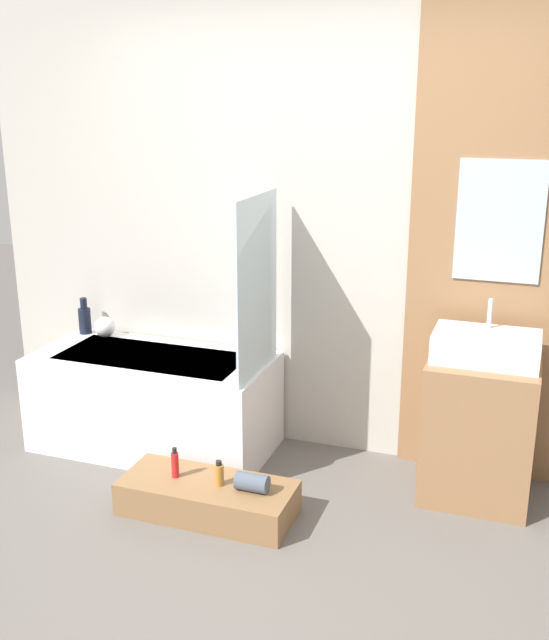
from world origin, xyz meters
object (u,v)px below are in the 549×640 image
Objects in this scene: wooden_step_bench at (208,498)px; sink at (486,347)px; bathtub at (154,401)px; vase_tall_dark at (85,319)px; vase_round_light at (105,327)px; bottle_soap_primary at (175,464)px; bottle_soap_secondary at (219,474)px.

sink is (1.24, 0.65, 0.73)m from wooden_step_bench.
bathtub reaches higher than wooden_step_bench.
vase_tall_dark is (-1.21, 0.83, 0.58)m from wooden_step_bench.
vase_round_light is at bearing 153.91° from bathtub.
bathtub reaches higher than bottle_soap_primary.
bottle_soap_primary is at bearing -38.68° from vase_tall_dark.
bottle_soap_secondary is at bearing 0.00° from bottle_soap_primary.
bathtub is 10.62× the size of bottle_soap_secondary.
wooden_step_bench is at bearing 0.00° from bottle_soap_primary.
wooden_step_bench is at bearing -44.03° from bathtub.
bottle_soap_primary reaches higher than bottle_soap_secondary.
wooden_step_bench is at bearing -34.40° from vase_tall_dark.
vase_tall_dark is 1.76× the size of bottle_soap_secondary.
bottle_soap_primary is (0.87, -0.80, -0.39)m from vase_round_light.
bathtub is 1.92m from sink.
vase_tall_dark reaches higher than wooden_step_bench.
bathtub is 0.72m from bottle_soap_primary.
bathtub is 8.68× the size of bottle_soap_primary.
sink is at bearing -3.83° from vase_round_light.
bottle_soap_primary is at bearing -42.53° from vase_round_light.
vase_tall_dark reaches higher than vase_round_light.
sink is 3.94× the size of bottle_soap_secondary.
vase_round_light is (-2.29, 0.15, -0.18)m from sink.
wooden_step_bench is 1.57m from vase_tall_dark.
vase_tall_dark reaches higher than bottle_soap_secondary.
sink is 3.22× the size of bottle_soap_primary.
bottle_soap_primary is 0.24m from bottle_soap_secondary.
bathtub is at bearing 126.32° from bottle_soap_primary.
sink is (1.84, 0.06, 0.53)m from bathtub.
bottle_soap_secondary is (1.11, -0.80, -0.40)m from vase_round_light.
vase_tall_dark is (-0.60, 0.24, 0.37)m from bathtub.
vase_round_light is (-0.44, 0.22, 0.35)m from bathtub.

